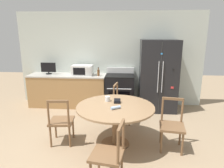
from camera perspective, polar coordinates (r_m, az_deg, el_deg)
name	(u,v)px	position (r m, az deg, el deg)	size (l,w,h in m)	color
ground_plane	(95,153)	(3.66, -4.89, -19.13)	(14.00, 14.00, 0.00)	#9E8466
back_wall	(110,59)	(5.73, -0.72, 7.13)	(5.20, 0.10, 2.60)	silver
kitchen_counter	(68,90)	(5.77, -12.41, -1.75)	(2.14, 0.64, 0.90)	#AD7F4C
refrigerator	(158,76)	(5.38, 13.02, 2.31)	(0.95, 0.76, 1.86)	black
oven_range	(120,91)	(5.50, 2.20, -2.05)	(0.76, 0.68, 1.08)	black
microwave	(83,70)	(5.53, -8.41, 3.94)	(0.55, 0.38, 0.27)	white
countertop_tv	(48,68)	(5.87, -17.71, 4.41)	(0.41, 0.16, 0.32)	black
counter_bottle	(98,73)	(5.37, -3.90, 3.28)	(0.07, 0.07, 0.24)	brown
dining_table	(115,112)	(3.62, 0.96, -8.08)	(1.40, 1.40, 0.75)	#997551
dining_chair_right	(172,126)	(3.73, 16.73, -11.34)	(0.47, 0.47, 0.90)	brown
dining_chair_left	(61,121)	(3.85, -14.30, -10.33)	(0.46, 0.46, 0.90)	brown
dining_chair_near	(109,155)	(2.83, -0.87, -19.59)	(0.48, 0.48, 0.90)	brown
dining_chair_far	(122,104)	(4.62, 2.95, -5.71)	(0.48, 0.48, 0.90)	brown
candle_glass	(107,99)	(3.82, -1.30, -4.32)	(0.09, 0.09, 0.09)	silver
folded_napkin	(116,108)	(3.43, 1.04, -6.75)	(0.18, 0.14, 0.05)	#A3BCDB
wallet	(117,101)	(3.73, 1.50, -4.96)	(0.12, 0.13, 0.07)	black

